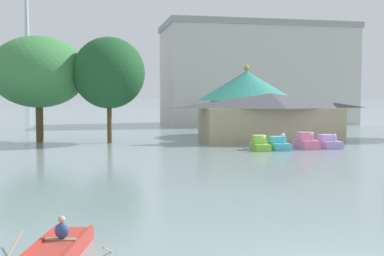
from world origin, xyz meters
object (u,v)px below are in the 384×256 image
at_px(pedal_boat_pink, 306,142).
at_px(pedal_boat_lavender, 328,143).
at_px(shoreline_tree_mid, 109,73).
at_px(green_roof_pavilion, 246,98).
at_px(pedal_boat_lime, 260,144).
at_px(boathouse, 271,117).
at_px(shoreline_tree_tall_left, 39,72).
at_px(pedal_boat_cyan, 279,144).
at_px(distant_broadcast_tower, 26,3).
at_px(rowboat_with_rower, 60,248).
at_px(background_building_block, 256,75).

xyz_separation_m(pedal_boat_pink, pedal_boat_lavender, (2.35, 0.19, -0.11)).
height_order(pedal_boat_pink, shoreline_tree_mid, shoreline_tree_mid).
bearing_deg(green_roof_pavilion, pedal_boat_lime, -103.61).
bearing_deg(boathouse, shoreline_tree_tall_left, 168.58).
xyz_separation_m(pedal_boat_cyan, shoreline_tree_tall_left, (-22.02, 11.94, 6.92)).
distance_m(boathouse, green_roof_pavilion, 7.97).
xyz_separation_m(pedal_boat_lime, distant_broadcast_tower, (-53.98, 294.95, 65.39)).
relative_size(green_roof_pavilion, shoreline_tree_mid, 1.09).
distance_m(rowboat_with_rower, pedal_boat_lime, 31.17).
xyz_separation_m(rowboat_with_rower, green_roof_pavilion, (19.61, 41.64, 4.37)).
bearing_deg(pedal_boat_cyan, green_roof_pavilion, 177.43).
bearing_deg(boathouse, pedal_boat_lavender, -65.10).
relative_size(rowboat_with_rower, pedal_boat_lavender, 1.31).
bearing_deg(pedal_boat_lavender, pedal_boat_lime, -85.30).
bearing_deg(green_roof_pavilion, boathouse, -88.58).
relative_size(pedal_boat_cyan, green_roof_pavilion, 0.25).
distance_m(rowboat_with_rower, green_roof_pavilion, 46.23).
xyz_separation_m(rowboat_with_rower, pedal_boat_lavender, (22.94, 27.14, 0.26)).
distance_m(shoreline_tree_mid, background_building_block, 42.08).
bearing_deg(pedal_boat_lime, background_building_block, 167.69).
relative_size(pedal_boat_lime, green_roof_pavilion, 0.25).
bearing_deg(pedal_boat_lavender, pedal_boat_pink, -83.91).
bearing_deg(shoreline_tree_mid, shoreline_tree_tall_left, 161.75).
xyz_separation_m(pedal_boat_cyan, distant_broadcast_tower, (-55.80, 294.89, 65.43)).
xyz_separation_m(pedal_boat_lavender, green_roof_pavilion, (-3.33, 14.50, 4.11)).
relative_size(pedal_boat_pink, boathouse, 0.16).
height_order(shoreline_tree_tall_left, background_building_block, background_building_block).
distance_m(pedal_boat_lime, distant_broadcast_tower, 306.90).
bearing_deg(pedal_boat_lime, pedal_boat_cyan, 98.56).
distance_m(pedal_boat_cyan, background_building_block, 44.20).
height_order(pedal_boat_lime, pedal_boat_cyan, pedal_boat_cyan).
bearing_deg(pedal_boat_cyan, pedal_boat_lime, -83.65).
height_order(pedal_boat_lime, pedal_boat_pink, pedal_boat_pink).
xyz_separation_m(rowboat_with_rower, pedal_boat_lime, (16.01, 26.75, 0.29)).
bearing_deg(distant_broadcast_tower, rowboat_with_rower, -83.27).
bearing_deg(rowboat_with_rower, background_building_block, 169.95).
relative_size(pedal_boat_cyan, pedal_boat_pink, 1.19).
height_order(pedal_boat_lime, pedal_boat_lavender, pedal_boat_lime).
distance_m(rowboat_with_rower, shoreline_tree_mid, 37.17).
bearing_deg(pedal_boat_cyan, shoreline_tree_mid, -118.50).
height_order(pedal_boat_pink, pedal_boat_lavender, pedal_boat_pink).
relative_size(pedal_boat_lavender, shoreline_tree_mid, 0.26).
xyz_separation_m(pedal_boat_pink, distant_broadcast_tower, (-58.56, 294.75, 65.30)).
relative_size(shoreline_tree_mid, distant_broadcast_tower, 0.07).
bearing_deg(pedal_boat_lime, shoreline_tree_tall_left, -114.19).
distance_m(rowboat_with_rower, pedal_boat_pink, 33.92).
bearing_deg(shoreline_tree_mid, background_building_block, 49.65).
bearing_deg(pedal_boat_lime, boathouse, 158.55).
relative_size(pedal_boat_pink, pedal_boat_lavender, 0.90).
height_order(pedal_boat_cyan, pedal_boat_lavender, pedal_boat_cyan).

